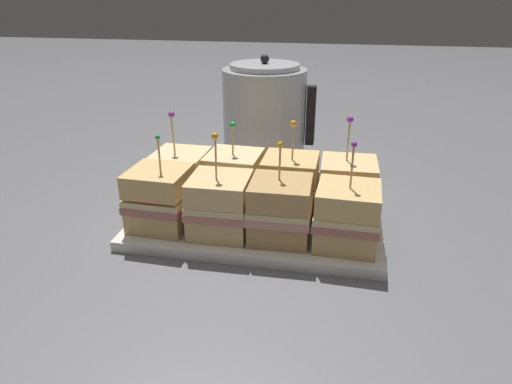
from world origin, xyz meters
The scene contains 11 objects.
ground_plane centered at (0.00, 0.00, 0.00)m, with size 6.00×6.00×0.00m, color slate.
serving_platter centered at (0.00, 0.00, 0.01)m, with size 0.43×0.24×0.02m.
sandwich_front_far_left centered at (-0.15, -0.05, 0.07)m, with size 0.10×0.10×0.16m.
sandwich_front_center_left centered at (-0.05, -0.05, 0.07)m, with size 0.10×0.10×0.17m.
sandwich_front_center_right centered at (0.05, -0.05, 0.07)m, with size 0.10×0.10×0.16m.
sandwich_front_far_right centered at (0.15, -0.05, 0.07)m, with size 0.10×0.10×0.17m.
sandwich_back_far_left centered at (-0.15, 0.05, 0.07)m, with size 0.10×0.10×0.18m.
sandwich_back_center_left centered at (-0.05, 0.05, 0.07)m, with size 0.10×0.10×0.16m.
sandwich_back_center_right centered at (0.05, 0.05, 0.07)m, with size 0.10×0.10×0.17m.
sandwich_back_far_right centered at (0.15, 0.05, 0.07)m, with size 0.10×0.10×0.18m.
kettle_steel centered at (-0.04, 0.33, 0.12)m, with size 0.22×0.19×0.26m.
Camera 1 is at (0.14, -0.70, 0.39)m, focal length 32.00 mm.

